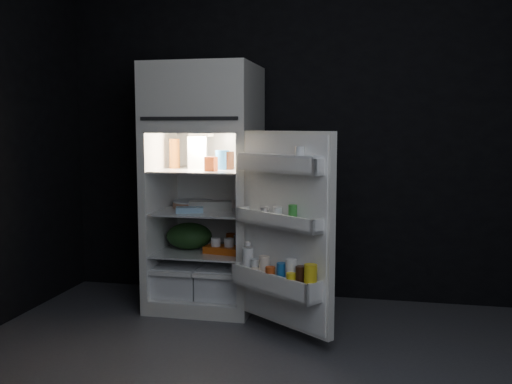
% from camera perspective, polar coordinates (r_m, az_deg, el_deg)
% --- Properties ---
extents(wall_back, '(4.00, 0.00, 2.70)m').
position_cam_1_polar(wall_back, '(4.43, 6.07, 6.69)').
color(wall_back, black).
rests_on(wall_back, ground).
extents(wall_front, '(4.00, 0.00, 2.70)m').
position_cam_1_polar(wall_front, '(1.11, -12.77, 7.30)').
color(wall_front, black).
rests_on(wall_front, ground).
extents(refrigerator, '(0.76, 0.71, 1.78)m').
position_cam_1_polar(refrigerator, '(4.23, -5.06, 1.37)').
color(refrigerator, white).
rests_on(refrigerator, ground).
extents(fridge_door, '(0.69, 0.59, 1.22)m').
position_cam_1_polar(fridge_door, '(3.53, 2.76, -4.14)').
color(fridge_door, white).
rests_on(fridge_door, ground).
extents(milk_jug, '(0.16, 0.16, 0.24)m').
position_cam_1_polar(milk_jug, '(4.26, -5.87, 3.96)').
color(milk_jug, white).
rests_on(milk_jug, refrigerator).
extents(mayo_jar, '(0.10, 0.10, 0.14)m').
position_cam_1_polar(mayo_jar, '(4.16, -3.38, 3.23)').
color(mayo_jar, '#1F62AA').
rests_on(mayo_jar, refrigerator).
extents(jam_jar, '(0.11, 0.11, 0.13)m').
position_cam_1_polar(jam_jar, '(4.17, -2.82, 3.17)').
color(jam_jar, '#321A0D').
rests_on(jam_jar, refrigerator).
extents(amber_bottle, '(0.10, 0.10, 0.22)m').
position_cam_1_polar(amber_bottle, '(4.31, -8.15, 3.82)').
color(amber_bottle, orange).
rests_on(amber_bottle, refrigerator).
extents(small_carton, '(0.09, 0.08, 0.10)m').
position_cam_1_polar(small_carton, '(4.01, -4.52, 2.82)').
color(small_carton, '#BF4616').
rests_on(small_carton, refrigerator).
extents(egg_carton, '(0.33, 0.19, 0.07)m').
position_cam_1_polar(egg_carton, '(4.18, -4.58, -1.38)').
color(egg_carton, '#99978B').
rests_on(egg_carton, refrigerator).
extents(pie, '(0.40, 0.40, 0.04)m').
position_cam_1_polar(pie, '(4.37, -6.26, -1.25)').
color(pie, '#A87759').
rests_on(pie, refrigerator).
extents(flat_package, '(0.21, 0.15, 0.04)m').
position_cam_1_polar(flat_package, '(4.09, -6.66, -1.78)').
color(flat_package, '#86B2D0').
rests_on(flat_package, refrigerator).
extents(wrapped_pkg, '(0.16, 0.15, 0.05)m').
position_cam_1_polar(wrapped_pkg, '(4.34, -2.63, -1.20)').
color(wrapped_pkg, beige).
rests_on(wrapped_pkg, refrigerator).
extents(produce_bag, '(0.42, 0.39, 0.20)m').
position_cam_1_polar(produce_bag, '(4.30, -6.69, -4.39)').
color(produce_bag, '#193815').
rests_on(produce_bag, refrigerator).
extents(yogurt_tray, '(0.29, 0.19, 0.05)m').
position_cam_1_polar(yogurt_tray, '(4.15, -3.25, -5.79)').
color(yogurt_tray, '#C24D10').
rests_on(yogurt_tray, refrigerator).
extents(small_can_red, '(0.09, 0.09, 0.09)m').
position_cam_1_polar(small_can_red, '(4.42, -2.57, -4.74)').
color(small_can_red, '#C24D10').
rests_on(small_can_red, refrigerator).
extents(small_can_silver, '(0.08, 0.08, 0.09)m').
position_cam_1_polar(small_can_silver, '(4.35, -1.86, -4.94)').
color(small_can_silver, silver).
rests_on(small_can_silver, refrigerator).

